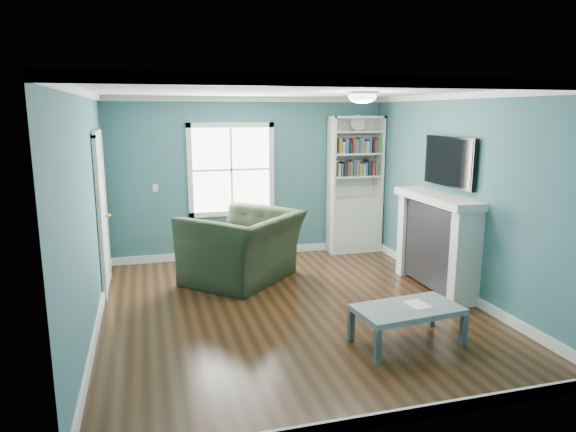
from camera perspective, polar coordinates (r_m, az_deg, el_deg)
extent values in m
plane|color=black|center=(6.37, 0.42, -10.27)|extent=(5.00, 5.00, 0.00)
plane|color=#346A6B|center=(8.42, -4.28, 4.21)|extent=(4.50, 0.00, 4.50)
plane|color=#346A6B|center=(3.74, 11.11, -5.26)|extent=(4.50, 0.00, 4.50)
plane|color=#346A6B|center=(5.82, -21.39, 0.17)|extent=(0.00, 5.00, 5.00)
plane|color=#346A6B|center=(6.97, 18.53, 2.12)|extent=(0.00, 5.00, 5.00)
plane|color=white|center=(5.92, 0.45, 13.79)|extent=(5.00, 5.00, 0.00)
cube|color=white|center=(8.65, -4.14, -3.98)|extent=(4.50, 0.03, 0.12)
cube|color=white|center=(4.27, 10.33, -21.35)|extent=(4.50, 0.03, 0.12)
cube|color=white|center=(6.16, -20.39, -11.20)|extent=(0.03, 5.00, 0.12)
cube|color=white|center=(7.25, 17.80, -7.59)|extent=(0.03, 5.00, 0.12)
cube|color=white|center=(8.33, -4.38, 12.82)|extent=(4.50, 0.04, 0.08)
cube|color=white|center=(3.60, 11.76, 14.40)|extent=(4.50, 0.04, 0.08)
cube|color=white|center=(5.72, -22.12, 12.65)|extent=(0.04, 5.00, 0.08)
cube|color=white|center=(6.88, 19.07, 12.52)|extent=(0.04, 5.00, 0.08)
cube|color=white|center=(8.34, -6.32, 5.14)|extent=(1.24, 0.01, 1.34)
cube|color=white|center=(8.25, -10.84, 4.93)|extent=(0.08, 0.06, 1.50)
cube|color=white|center=(8.46, -1.86, 5.29)|extent=(0.08, 0.06, 1.50)
cube|color=white|center=(8.43, -6.19, 0.33)|extent=(1.40, 0.06, 0.08)
cube|color=white|center=(8.28, -6.41, 10.02)|extent=(1.40, 0.06, 0.08)
cube|color=white|center=(8.33, -6.30, 5.13)|extent=(1.24, 0.03, 0.03)
cube|color=white|center=(8.33, -6.30, 5.13)|extent=(0.03, 0.03, 1.34)
cube|color=silver|center=(8.89, 7.33, -1.03)|extent=(0.90, 0.35, 0.90)
cube|color=silver|center=(8.55, 4.86, 6.33)|extent=(0.04, 0.35, 1.40)
cube|color=silver|center=(8.89, 10.09, 6.39)|extent=(0.04, 0.35, 1.40)
cube|color=silver|center=(8.86, 7.11, 6.47)|extent=(0.90, 0.02, 1.40)
cube|color=silver|center=(8.68, 7.65, 10.85)|extent=(0.90, 0.35, 0.04)
cube|color=silver|center=(8.80, 7.41, 1.96)|extent=(0.84, 0.33, 0.03)
cube|color=silver|center=(8.74, 7.47, 4.41)|extent=(0.84, 0.33, 0.03)
cube|color=silver|center=(8.70, 7.54, 6.90)|extent=(0.84, 0.33, 0.03)
cube|color=silver|center=(8.68, 7.60, 9.26)|extent=(0.84, 0.33, 0.03)
cube|color=tan|center=(8.71, 7.55, 5.21)|extent=(0.70, 0.25, 0.22)
cube|color=#264C8C|center=(8.68, 7.61, 7.71)|extent=(0.70, 0.25, 0.22)
cylinder|color=beige|center=(8.63, 7.76, 10.21)|extent=(0.26, 0.06, 0.26)
cube|color=black|center=(7.19, 16.23, -3.18)|extent=(0.30, 1.20, 1.10)
cube|color=black|center=(7.23, 16.00, -4.73)|extent=(0.22, 0.65, 0.70)
cube|color=silver|center=(6.64, 19.11, -4.56)|extent=(0.36, 0.16, 1.20)
cube|color=silver|center=(7.73, 13.51, -2.01)|extent=(0.36, 0.16, 1.20)
cube|color=silver|center=(7.03, 16.25, 1.93)|extent=(0.44, 1.58, 0.10)
cube|color=black|center=(7.05, 17.50, 5.78)|extent=(0.06, 1.10, 0.65)
cube|color=silver|center=(7.24, -19.99, 0.14)|extent=(0.04, 0.80, 2.05)
cube|color=white|center=(6.80, -20.17, -0.58)|extent=(0.05, 0.08, 2.13)
cube|color=white|center=(7.68, -19.68, 0.78)|extent=(0.05, 0.08, 2.13)
cube|color=white|center=(7.12, -20.50, 8.58)|extent=(0.05, 0.98, 0.08)
sphere|color=#BF8C3F|center=(7.54, -19.34, 0.04)|extent=(0.07, 0.07, 0.07)
ellipsoid|color=white|center=(6.32, 8.27, 12.98)|extent=(0.34, 0.34, 0.15)
cylinder|color=white|center=(6.32, 8.28, 13.39)|extent=(0.38, 0.38, 0.03)
cube|color=white|center=(8.26, -14.52, 3.03)|extent=(0.08, 0.01, 0.12)
imported|color=black|center=(7.27, -5.06, -2.17)|extent=(1.74, 1.74, 1.30)
cube|color=#444A52|center=(5.13, 9.91, -14.04)|extent=(0.06, 0.06, 0.33)
cube|color=#444A52|center=(5.69, 18.94, -11.87)|extent=(0.06, 0.06, 0.33)
cube|color=#444A52|center=(5.55, 7.02, -11.92)|extent=(0.06, 0.06, 0.33)
cube|color=#444A52|center=(6.07, 15.68, -10.17)|extent=(0.06, 0.06, 0.33)
cube|color=slate|center=(5.51, 13.15, -10.08)|extent=(1.13, 0.69, 0.06)
cube|color=white|center=(5.59, 14.18, -9.47)|extent=(0.23, 0.28, 0.00)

